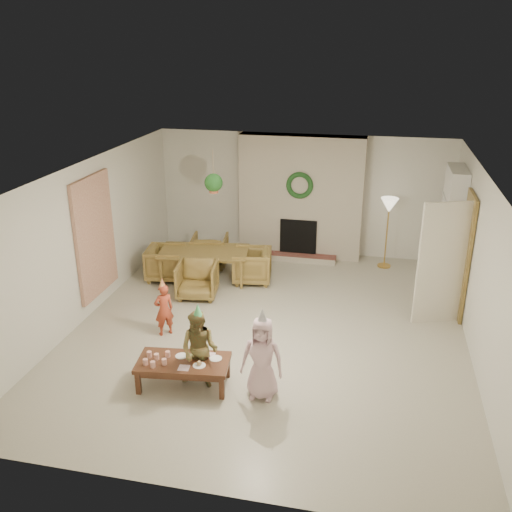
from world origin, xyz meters
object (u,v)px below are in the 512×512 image
(dining_table, at_px, (204,266))
(coffee_table_top, at_px, (183,363))
(child_plaid, at_px, (199,350))
(dining_chair_near, at_px, (197,280))
(dining_chair_left, at_px, (166,263))
(child_red, at_px, (164,310))
(dining_chair_far, at_px, (210,250))
(dining_chair_right, at_px, (252,266))
(child_pink, at_px, (262,358))

(dining_table, distance_m, coffee_table_top, 3.43)
(child_plaid, bearing_deg, dining_chair_near, 113.37)
(dining_chair_left, distance_m, child_red, 2.15)
(dining_chair_far, relative_size, coffee_table_top, 0.58)
(dining_chair_far, distance_m, child_plaid, 4.16)
(dining_table, relative_size, dining_chair_left, 2.34)
(child_red, relative_size, child_plaid, 0.78)
(dining_chair_right, bearing_deg, dining_table, -90.00)
(dining_chair_right, height_order, child_plaid, child_plaid)
(dining_chair_far, bearing_deg, dining_chair_near, 90.00)
(dining_chair_right, bearing_deg, child_pink, 6.91)
(dining_chair_left, bearing_deg, child_pink, -150.08)
(child_plaid, bearing_deg, coffee_table_top, -163.00)
(child_red, bearing_deg, child_plaid, 87.21)
(dining_table, relative_size, child_plaid, 1.53)
(coffee_table_top, height_order, child_plaid, child_plaid)
(dining_chair_left, relative_size, coffee_table_top, 0.58)
(dining_chair_far, height_order, child_plaid, child_plaid)
(dining_chair_far, xyz_separation_m, dining_chair_left, (-0.62, -0.81, 0.00))
(dining_table, height_order, dining_chair_far, dining_chair_far)
(coffee_table_top, bearing_deg, child_red, 114.11)
(dining_table, relative_size, child_red, 1.96)
(dining_table, height_order, dining_chair_right, dining_chair_right)
(dining_chair_near, bearing_deg, child_red, -101.01)
(dining_chair_far, height_order, child_pink, child_pink)
(coffee_table_top, height_order, child_pink, child_pink)
(dining_chair_far, distance_m, coffee_table_top, 4.15)
(child_pink, bearing_deg, child_red, 146.40)
(dining_chair_right, relative_size, child_red, 0.84)
(dining_chair_left, bearing_deg, dining_chair_near, -135.00)
(dining_table, xyz_separation_m, dining_chair_right, (0.89, 0.12, 0.03))
(coffee_table_top, distance_m, child_red, 1.44)
(coffee_table_top, distance_m, child_plaid, 0.29)
(dining_chair_far, height_order, dining_chair_left, same)
(dining_chair_far, xyz_separation_m, coffee_table_top, (0.86, -4.06, 0.02))
(dining_table, xyz_separation_m, dining_chair_far, (-0.10, 0.71, 0.03))
(dining_chair_right, bearing_deg, dining_chair_far, -128.66)
(dining_chair_left, relative_size, child_plaid, 0.66)
(dining_chair_left, xyz_separation_m, child_pink, (2.53, -3.26, 0.23))
(child_red, xyz_separation_m, child_pink, (1.79, -1.24, 0.13))
(dining_chair_left, bearing_deg, child_plaid, -160.07)
(dining_chair_far, distance_m, dining_chair_left, 1.02)
(dining_chair_near, bearing_deg, child_plaid, -79.19)
(dining_chair_near, relative_size, dining_chair_left, 1.00)
(dining_chair_left, xyz_separation_m, coffee_table_top, (1.48, -3.25, 0.02))
(dining_chair_left, height_order, coffee_table_top, dining_chair_left)
(dining_chair_right, relative_size, coffee_table_top, 0.58)
(dining_chair_right, distance_m, child_plaid, 3.43)
(dining_chair_near, height_order, child_plaid, child_plaid)
(dining_chair_far, bearing_deg, child_plaid, 97.08)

